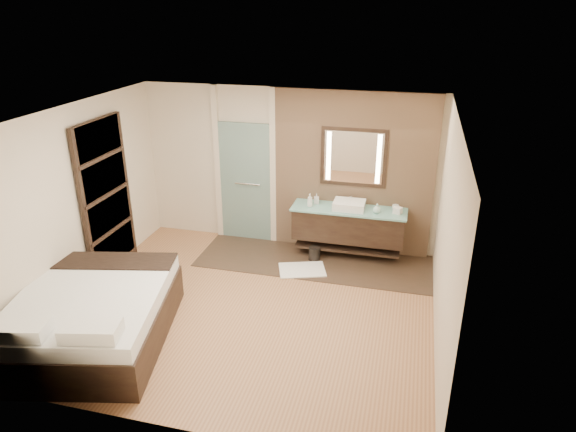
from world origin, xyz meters
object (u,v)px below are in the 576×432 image
(vanity, at_px, (348,224))
(mirror_unit, at_px, (354,157))
(waste_bin, at_px, (314,254))
(bed, at_px, (92,317))

(vanity, height_order, mirror_unit, mirror_unit)
(vanity, xyz_separation_m, waste_bin, (-0.50, -0.28, -0.46))
(vanity, bearing_deg, waste_bin, -150.56)
(mirror_unit, distance_m, bed, 4.50)
(waste_bin, bearing_deg, vanity, 29.44)
(vanity, relative_size, bed, 0.73)
(mirror_unit, xyz_separation_m, waste_bin, (-0.50, -0.52, -1.53))
(mirror_unit, bearing_deg, vanity, -90.00)
(mirror_unit, relative_size, bed, 0.42)
(bed, height_order, waste_bin, bed)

